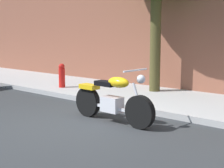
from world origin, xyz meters
The scene contains 4 objects.
ground_plane centered at (0.00, 0.00, 0.00)m, with size 60.00×60.00×0.00m, color #303335.
sidewalk centered at (0.00, 3.06, 0.07)m, with size 23.53×2.92×0.14m, color #ABABAB.
motorcycle centered at (0.34, 0.58, 0.47)m, with size 2.15×0.70×1.16m.
fire_hydrant centered at (-3.34, 2.36, 0.46)m, with size 0.20×0.20×0.91m.
Camera 1 is at (4.88, -4.64, 1.85)m, focal length 53.99 mm.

